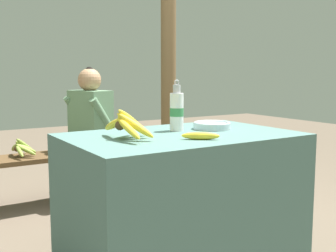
{
  "coord_description": "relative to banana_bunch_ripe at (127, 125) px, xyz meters",
  "views": [
    {
      "loc": [
        -1.23,
        -1.82,
        1.04
      ],
      "look_at": [
        -0.05,
        0.05,
        0.75
      ],
      "focal_mm": 45.0,
      "sensor_mm": 36.0,
      "label": 1
    }
  ],
  "objects": [
    {
      "name": "market_counter",
      "position": [
        0.32,
        -0.0,
        -0.43
      ],
      "size": [
        1.2,
        0.77,
        0.71
      ],
      "color": "#4C706B",
      "rests_on": "ground_plane"
    },
    {
      "name": "banana_bunch_ripe",
      "position": [
        0.0,
        0.0,
        0.0
      ],
      "size": [
        0.21,
        0.38,
        0.16
      ],
      "color": "#4C381E",
      "rests_on": "market_counter"
    },
    {
      "name": "serving_bowl",
      "position": [
        0.57,
        0.06,
        -0.05
      ],
      "size": [
        0.21,
        0.21,
        0.04
      ],
      "color": "silver",
      "rests_on": "market_counter"
    },
    {
      "name": "water_bottle",
      "position": [
        0.36,
        0.11,
        0.04
      ],
      "size": [
        0.08,
        0.08,
        0.28
      ],
      "color": "white",
      "rests_on": "market_counter"
    },
    {
      "name": "loose_banana_front",
      "position": [
        0.29,
        -0.21,
        -0.05
      ],
      "size": [
        0.17,
        0.14,
        0.04
      ],
      "rotation": [
        0.0,
        0.0,
        -0.66
      ],
      "color": "yellow",
      "rests_on": "market_counter"
    },
    {
      "name": "wooden_bench",
      "position": [
        0.27,
        1.37,
        -0.44
      ],
      "size": [
        1.82,
        0.32,
        0.4
      ],
      "color": "brown",
      "rests_on": "ground_plane"
    },
    {
      "name": "seated_vendor",
      "position": [
        0.3,
        1.33,
        -0.17
      ],
      "size": [
        0.46,
        0.43,
        1.08
      ],
      "rotation": [
        0.0,
        0.0,
        3.43
      ],
      "color": "#232328",
      "rests_on": "ground_plane"
    },
    {
      "name": "banana_bunch_green",
      "position": [
        -0.2,
        1.38,
        -0.31
      ],
      "size": [
        0.18,
        0.32,
        0.15
      ],
      "color": "#4C381E",
      "rests_on": "wooden_bench"
    },
    {
      "name": "support_post_far",
      "position": [
        1.24,
        1.61,
        0.35
      ],
      "size": [
        0.14,
        0.14,
        2.26
      ],
      "color": "brown",
      "rests_on": "ground_plane"
    }
  ]
}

